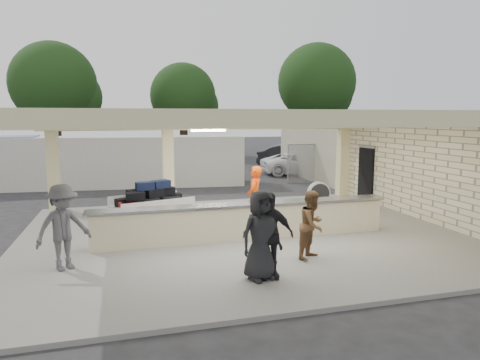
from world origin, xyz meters
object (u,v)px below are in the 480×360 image
object	(u,v)px
luggage_cart	(150,202)
passenger_a	(312,225)
baggage_handler	(255,197)
car_white_b	(349,158)
car_white_a	(300,164)
passenger_b	(268,235)
passenger_c	(63,227)
baggage_counter	(245,221)
drum_fan	(319,193)
car_dark	(293,156)
passenger_d	(261,235)
container_white	(128,161)

from	to	relation	value
luggage_cart	passenger_a	bearing A→B (deg)	-67.79
luggage_cart	baggage_handler	world-z (taller)	baggage_handler
car_white_b	car_white_a	bearing A→B (deg)	108.57
passenger_b	passenger_c	world-z (taller)	passenger_c
baggage_counter	car_white_a	size ratio (longest dim) A/B	1.81
drum_fan	passenger_c	xyz separation A→B (m)	(-8.25, -4.70, 0.45)
car_white_a	car_dark	size ratio (longest dim) A/B	0.96
baggage_handler	passenger_a	world-z (taller)	baggage_handler
passenger_d	car_dark	distance (m)	20.29
passenger_a	luggage_cart	bearing A→B (deg)	91.31
passenger_c	passenger_a	bearing A→B (deg)	-38.74
passenger_b	passenger_c	bearing A→B (deg)	165.78
baggage_counter	container_white	world-z (taller)	container_white
passenger_c	car_white_a	xyz separation A→B (m)	(11.43, 13.86, -0.39)
luggage_cart	car_white_a	distance (m)	13.97
drum_fan	car_white_a	size ratio (longest dim) A/B	0.20
baggage_counter	passenger_d	world-z (taller)	passenger_d
passenger_a	container_white	xyz separation A→B (m)	(-3.99, 12.82, 0.32)
luggage_cart	car_dark	size ratio (longest dim) A/B	0.55
passenger_b	car_white_a	distance (m)	17.13
passenger_d	car_white_b	bearing A→B (deg)	41.07
baggage_counter	car_dark	world-z (taller)	car_dark
drum_fan	car_dark	xyz separation A→B (m)	(3.95, 12.18, 0.20)
car_dark	car_white_b	bearing A→B (deg)	-85.76
passenger_b	car_dark	distance (m)	20.20
passenger_d	car_dark	size ratio (longest dim) A/B	0.39
passenger_b	car_white_a	world-z (taller)	passenger_b
luggage_cart	car_white_a	bearing A→B (deg)	30.73
drum_fan	passenger_c	bearing A→B (deg)	-142.90
baggage_handler	car_white_b	world-z (taller)	baggage_handler
passenger_d	car_white_b	xyz separation A→B (m)	(11.69, 17.25, -0.29)
baggage_counter	container_white	xyz separation A→B (m)	(-2.91, 10.85, 0.64)
car_white_a	container_white	size ratio (longest dim) A/B	0.40
passenger_b	car_dark	xyz separation A→B (m)	(8.11, 18.50, -0.21)
baggage_handler	drum_fan	bearing A→B (deg)	154.25
passenger_a	car_white_a	size ratio (longest dim) A/B	0.35
car_white_b	car_dark	distance (m)	3.65
baggage_counter	passenger_a	world-z (taller)	passenger_a
car_white_a	container_white	bearing A→B (deg)	104.39
car_white_a	container_white	world-z (taller)	container_white
luggage_cart	passenger_a	size ratio (longest dim) A/B	1.62
drum_fan	car_white_b	bearing A→B (deg)	63.34
luggage_cart	car_white_b	distance (m)	18.19
baggage_counter	baggage_handler	world-z (taller)	baggage_handler
passenger_b	car_dark	bearing A→B (deg)	73.61
passenger_a	passenger_d	bearing A→B (deg)	172.92
baggage_handler	passenger_a	distance (m)	3.02
baggage_counter	passenger_c	distance (m)	4.61
baggage_counter	car_white_a	bearing A→B (deg)	60.88
luggage_cart	car_dark	bearing A→B (deg)	35.72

